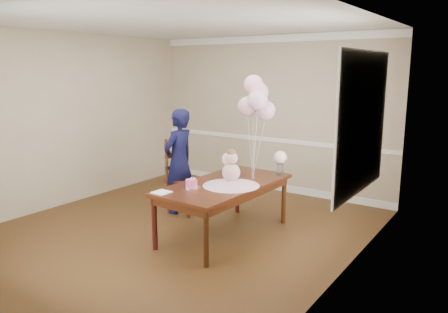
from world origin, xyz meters
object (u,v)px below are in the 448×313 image
at_px(birthday_cake, 191,183).
at_px(dining_chair_seat, 187,180).
at_px(dining_table_top, 224,185).
at_px(woman, 179,161).

bearing_deg(birthday_cake, dining_chair_seat, 132.02).
height_order(birthday_cake, dining_chair_seat, birthday_cake).
xyz_separation_m(dining_table_top, birthday_cake, (-0.20, -0.41, 0.08)).
relative_size(dining_table_top, birthday_cake, 13.33).
distance_m(dining_table_top, birthday_cake, 0.47).
distance_m(dining_table_top, dining_chair_seat, 1.11).
bearing_deg(dining_table_top, woman, 161.55).
distance_m(birthday_cake, woman, 1.22).
height_order(dining_chair_seat, woman, woman).
relative_size(birthday_cake, dining_chair_seat, 0.29).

